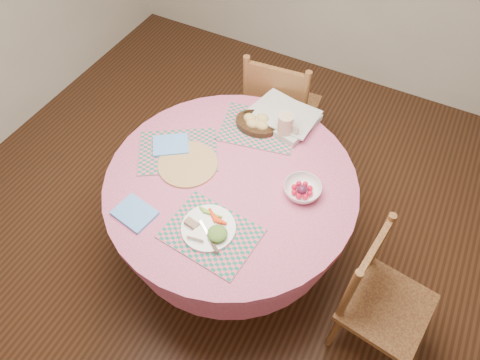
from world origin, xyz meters
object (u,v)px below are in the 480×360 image
Objects in this scene: latte_mug at (286,126)px; fruit_bowl at (302,190)px; dining_table at (232,203)px; chair_right at (379,298)px; bread_bowl at (257,123)px; dinner_plate at (209,229)px; wicker_trivet at (188,164)px; chair_back at (279,110)px.

fruit_bowl is (0.22, -0.30, -0.05)m from latte_mug.
dining_table is 1.45× the size of chair_right.
latte_mug is (0.11, 0.38, 0.27)m from dining_table.
latte_mug is (0.16, 0.01, 0.04)m from bread_bowl.
dinner_plate reaches higher than dining_table.
bread_bowl is at bearing 142.69° from fruit_bowl.
wicker_trivet is 1.23× the size of dinner_plate.
dinner_plate reaches higher than wicker_trivet.
fruit_bowl is at bearing -53.32° from latte_mug.
fruit_bowl is at bearing 53.72° from dinner_plate.
bread_bowl is at bearing 64.66° from wicker_trivet.
bread_bowl reaches higher than wicker_trivet.
chair_right is 0.91× the size of chair_back.
chair_right reaches higher than dinner_plate.
chair_back reaches higher than latte_mug.
dining_table is 0.45m from bread_bowl.
chair_right is 1.31m from chair_back.
dinner_plate is 0.69m from bread_bowl.
dining_table is 6.18× the size of fruit_bowl.
bread_bowl reaches higher than dinner_plate.
chair_right reaches higher than wicker_trivet.
chair_back reaches higher than fruit_bowl.
chair_right is 0.95m from latte_mug.
chair_back is 0.90m from fruit_bowl.
dining_table is at bearing 90.95° from chair_back.
chair_back is 1.16m from dinner_plate.
wicker_trivet is 0.40m from dinner_plate.
dining_table is 1.31× the size of chair_back.
fruit_bowl is (0.57, 0.10, 0.02)m from wicker_trivet.
chair_back is at bearing 115.47° from latte_mug.
chair_right is (0.85, -0.09, -0.11)m from dining_table.
dinner_plate is (-0.79, -0.20, 0.33)m from chair_right.
dining_table is at bearing 3.70° from wicker_trivet.
latte_mug is at bearing 1.85° from bread_bowl.
wicker_trivet is 0.58m from fruit_bowl.
bread_bowl reaches higher than dining_table.
dinner_plate is 1.06× the size of bread_bowl.
dinner_plate is 0.69m from latte_mug.
dinner_plate is 1.70× the size of latte_mug.
latte_mug is (0.06, 0.68, 0.05)m from dinner_plate.
wicker_trivet is at bearing 135.58° from dinner_plate.
dining_table is 5.09× the size of dinner_plate.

